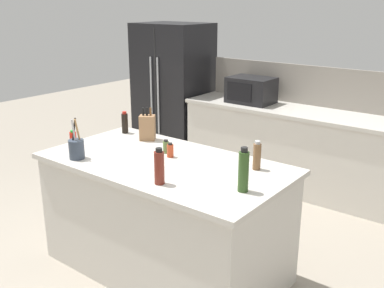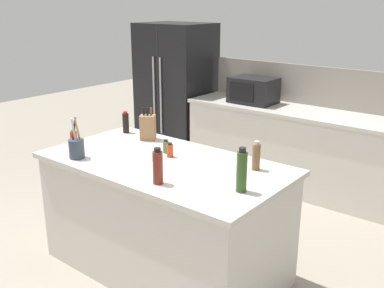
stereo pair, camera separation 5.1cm
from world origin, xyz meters
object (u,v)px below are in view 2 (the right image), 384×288
(hot_sauce_bottle, at_px, (74,139))
(spice_jar_oregano, at_px, (166,147))
(microwave, at_px, (253,90))
(spice_jar_paprika, at_px, (170,150))
(utensil_crock, at_px, (77,148))
(knife_block, at_px, (148,127))
(pepper_grinder, at_px, (256,156))
(vinegar_bottle, at_px, (158,167))
(soy_sauce_bottle, at_px, (126,123))
(refrigerator, at_px, (176,91))
(olive_oil_bottle, at_px, (242,171))

(hot_sauce_bottle, distance_m, spice_jar_oregano, 0.78)
(spice_jar_oregano, bearing_deg, microwave, 101.75)
(microwave, height_order, spice_jar_paprika, microwave)
(utensil_crock, bearing_deg, knife_block, 82.23)
(knife_block, height_order, spice_jar_oregano, knife_block)
(pepper_grinder, bearing_deg, vinegar_bottle, -120.70)
(hot_sauce_bottle, height_order, vinegar_bottle, vinegar_bottle)
(hot_sauce_bottle, bearing_deg, spice_jar_paprika, 22.82)
(vinegar_bottle, bearing_deg, spice_jar_paprika, 122.85)
(soy_sauce_bottle, height_order, vinegar_bottle, vinegar_bottle)
(knife_block, bearing_deg, hot_sauce_bottle, -153.07)
(refrigerator, relative_size, utensil_crock, 5.72)
(spice_jar_paprika, xyz_separation_m, olive_oil_bottle, (0.80, -0.22, 0.09))
(hot_sauce_bottle, bearing_deg, spice_jar_oregano, 29.06)
(utensil_crock, xyz_separation_m, olive_oil_bottle, (1.35, 0.25, 0.06))
(pepper_grinder, bearing_deg, knife_block, 177.71)
(refrigerator, relative_size, pepper_grinder, 8.47)
(utensil_crock, relative_size, soy_sauce_bottle, 1.58)
(olive_oil_bottle, bearing_deg, refrigerator, 137.49)
(spice_jar_oregano, relative_size, olive_oil_bottle, 0.37)
(hot_sauce_bottle, bearing_deg, soy_sauce_bottle, 89.24)
(spice_jar_paprika, distance_m, spice_jar_oregano, 0.11)
(pepper_grinder, bearing_deg, olive_oil_bottle, -71.96)
(knife_block, relative_size, soy_sauce_bottle, 1.43)
(hot_sauce_bottle, bearing_deg, utensil_crock, -32.68)
(soy_sauce_bottle, bearing_deg, utensil_crock, -73.25)
(spice_jar_oregano, distance_m, olive_oil_bottle, 0.94)
(knife_block, distance_m, spice_jar_oregano, 0.41)
(hot_sauce_bottle, relative_size, soy_sauce_bottle, 0.76)
(pepper_grinder, bearing_deg, refrigerator, 141.24)
(knife_block, height_order, vinegar_bottle, knife_block)
(knife_block, bearing_deg, microwave, 59.03)
(hot_sauce_bottle, height_order, spice_jar_paprika, hot_sauce_bottle)
(microwave, xyz_separation_m, hot_sauce_bottle, (-0.26, -2.42, -0.08))
(spice_jar_paprika, bearing_deg, olive_oil_bottle, -15.21)
(utensil_crock, xyz_separation_m, hot_sauce_bottle, (-0.23, 0.15, -0.01))
(pepper_grinder, bearing_deg, spice_jar_oregano, -170.63)
(microwave, xyz_separation_m, spice_jar_paprika, (0.51, -2.09, -0.10))
(refrigerator, distance_m, hot_sauce_bottle, 2.67)
(refrigerator, bearing_deg, knife_block, -55.45)
(hot_sauce_bottle, distance_m, olive_oil_bottle, 1.58)
(vinegar_bottle, bearing_deg, refrigerator, 128.53)
(utensil_crock, bearing_deg, olive_oil_bottle, 10.68)
(knife_block, bearing_deg, olive_oil_bottle, -52.24)
(microwave, height_order, pepper_grinder, microwave)
(spice_jar_paprika, relative_size, soy_sauce_bottle, 0.57)
(utensil_crock, bearing_deg, refrigerator, 115.11)
(refrigerator, distance_m, knife_block, 2.33)
(knife_block, bearing_deg, vinegar_bottle, -75.07)
(hot_sauce_bottle, relative_size, vinegar_bottle, 0.62)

